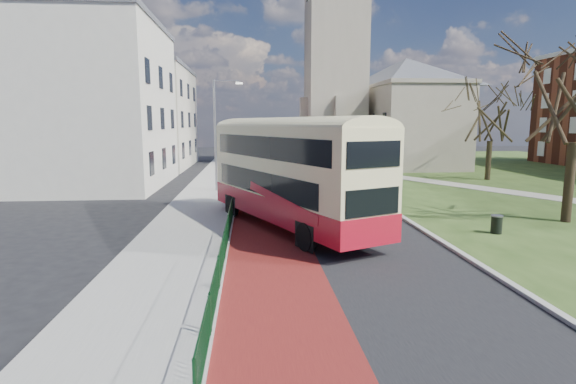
{
  "coord_description": "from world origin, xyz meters",
  "views": [
    {
      "loc": [
        -1.94,
        -15.19,
        5.05
      ],
      "look_at": [
        -0.3,
        4.54,
        2.0
      ],
      "focal_mm": 28.0,
      "sensor_mm": 36.0,
      "label": 1
    }
  ],
  "objects": [
    {
      "name": "grass_green",
      "position": [
        26.0,
        22.0,
        0.02
      ],
      "size": [
        40.0,
        80.0,
        0.04
      ],
      "primitive_type": "cube",
      "color": "#2C4318",
      "rests_on": "ground"
    },
    {
      "name": "kerb_east",
      "position": [
        6.1,
        22.0,
        0.07
      ],
      "size": [
        0.25,
        80.0,
        0.13
      ],
      "primitive_type": "cube",
      "color": "#999993",
      "rests_on": "ground"
    },
    {
      "name": "pavement_west",
      "position": [
        -5.0,
        20.0,
        0.06
      ],
      "size": [
        4.0,
        120.0,
        0.12
      ],
      "primitive_type": "cube",
      "color": "gray",
      "rests_on": "ground"
    },
    {
      "name": "bus_lane",
      "position": [
        -1.2,
        20.0,
        0.01
      ],
      "size": [
        3.4,
        120.0,
        0.01
      ],
      "primitive_type": "cube",
      "color": "#591414",
      "rests_on": "ground"
    },
    {
      "name": "ground",
      "position": [
        0.0,
        0.0,
        0.0
      ],
      "size": [
        160.0,
        160.0,
        0.0
      ],
      "primitive_type": "plane",
      "color": "black",
      "rests_on": "ground"
    },
    {
      "name": "bus",
      "position": [
        -0.11,
        5.91,
        2.91
      ],
      "size": [
        7.6,
        12.26,
        5.09
      ],
      "rotation": [
        0.0,
        0.0,
        0.43
      ],
      "color": "#A10E1F",
      "rests_on": "ground"
    },
    {
      "name": "litter_bin",
      "position": [
        9.24,
        4.0,
        0.47
      ],
      "size": [
        0.54,
        0.54,
        0.85
      ],
      "rotation": [
        0.0,
        0.0,
        -0.01
      ],
      "color": "black",
      "rests_on": "grass_green"
    },
    {
      "name": "gothic_church",
      "position": [
        12.56,
        38.0,
        13.13
      ],
      "size": [
        16.38,
        18.0,
        40.0
      ],
      "color": "gray",
      "rests_on": "ground"
    },
    {
      "name": "kerb_west",
      "position": [
        -3.0,
        20.0,
        0.07
      ],
      "size": [
        0.25,
        120.0,
        0.13
      ],
      "primitive_type": "cube",
      "color": "#999993",
      "rests_on": "ground"
    },
    {
      "name": "pedestrian_railing",
      "position": [
        -2.95,
        4.0,
        0.55
      ],
      "size": [
        0.07,
        24.0,
        1.12
      ],
      "color": "#0D3D1C",
      "rests_on": "ground"
    },
    {
      "name": "winter_tree_far",
      "position": [
        19.11,
        22.98,
        6.18
      ],
      "size": [
        7.04,
        7.04,
        8.86
      ],
      "rotation": [
        0.0,
        0.0,
        -0.19
      ],
      "color": "#312918",
      "rests_on": "grass_green"
    },
    {
      "name": "street_block_far",
      "position": [
        -14.0,
        38.0,
        5.76
      ],
      "size": [
        10.3,
        16.3,
        11.5
      ],
      "color": "beige",
      "rests_on": "ground"
    },
    {
      "name": "street_block_near",
      "position": [
        -14.0,
        22.0,
        6.51
      ],
      "size": [
        10.3,
        14.3,
        13.0
      ],
      "color": "silver",
      "rests_on": "ground"
    },
    {
      "name": "road_carriageway",
      "position": [
        1.5,
        20.0,
        0.01
      ],
      "size": [
        9.0,
        120.0,
        0.01
      ],
      "primitive_type": "cube",
      "color": "black",
      "rests_on": "ground"
    },
    {
      "name": "streetlamp",
      "position": [
        -4.35,
        18.0,
        4.59
      ],
      "size": [
        2.13,
        0.18,
        8.0
      ],
      "color": "gray",
      "rests_on": "pavement_west"
    }
  ]
}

